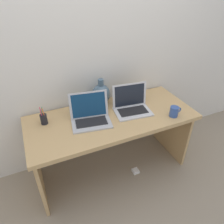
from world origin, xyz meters
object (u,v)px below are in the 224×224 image
at_px(power_brick, 135,171).
at_px(coffee_mug, 174,112).
at_px(laptop_left, 90,114).
at_px(green_vase, 101,94).
at_px(laptop_right, 131,104).
at_px(pen_cup, 44,119).

bearing_deg(power_brick, coffee_mug, -11.80).
xyz_separation_m(laptop_left, green_vase, (0.21, 0.25, 0.04)).
height_order(coffee_mug, power_brick, coffee_mug).
distance_m(laptop_left, coffee_mug, 0.79).
relative_size(laptop_left, power_brick, 5.53).
xyz_separation_m(laptop_right, green_vase, (-0.22, 0.25, 0.04)).
height_order(laptop_right, green_vase, green_vase).
bearing_deg(laptop_right, pen_cup, 172.31).
relative_size(laptop_right, power_brick, 5.30).
relative_size(laptop_left, green_vase, 1.46).
distance_m(laptop_right, green_vase, 0.33).
distance_m(green_vase, coffee_mug, 0.74).
bearing_deg(laptop_left, coffee_mug, -18.81).
bearing_deg(pen_cup, laptop_right, -7.69).
relative_size(coffee_mug, pen_cup, 0.68).
xyz_separation_m(laptop_left, pen_cup, (-0.40, 0.12, -0.02)).
xyz_separation_m(pen_cup, power_brick, (0.82, -0.30, -0.75)).
bearing_deg(coffee_mug, power_brick, 168.20).
bearing_deg(green_vase, laptop_right, -48.26).
bearing_deg(green_vase, pen_cup, -167.38).
xyz_separation_m(laptop_right, power_brick, (-0.00, -0.19, -0.77)).
bearing_deg(laptop_left, laptop_right, 0.74).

